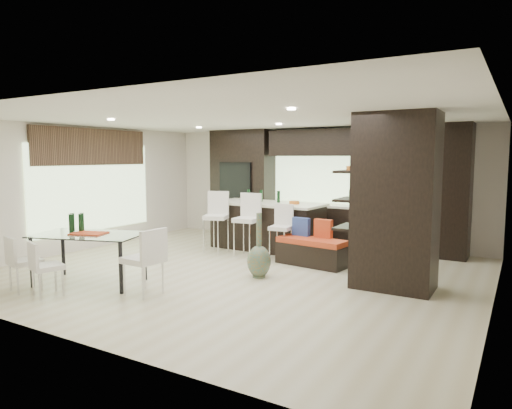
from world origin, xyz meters
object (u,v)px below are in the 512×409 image
Objects in this scene: stool_right at (281,238)px; kitchen_island at (267,226)px; chair_near at (47,271)px; chair_end at (143,264)px; floor_vase at (259,245)px; dining_table at (90,259)px; stool_left at (216,228)px; stool_mid at (247,231)px; bench at (312,252)px; chair_far at (25,265)px.

kitchen_island is at bearing 125.82° from stool_right.
chair_near is 0.82× the size of chair_end.
dining_table is at bearing -141.65° from floor_vase.
kitchen_island is 4.02m from dining_table.
dining_table is (-0.34, -3.00, -0.12)m from stool_left.
dining_table is (-1.11, -3.00, -0.12)m from stool_mid.
kitchen_island is 2.81× the size of stool_right.
chair_near is (0.00, -0.76, -0.03)m from dining_table.
chair_end is (0.06, -3.00, -0.06)m from stool_mid.
stool_right is at bearing -19.01° from stool_left.
floor_vase is at bearing -26.77° from chair_end.
chair_near is (-2.57, -3.71, 0.12)m from bench.
stool_left reaches higher than bench.
stool_mid is at bearing 91.74° from chair_near.
stool_right reaches higher than chair_far.
stool_mid reaches higher than chair_near.
kitchen_island is at bearing 94.69° from chair_near.
stool_mid is at bearing 4.39° from chair_end.
stool_right is 4.23m from chair_near.
stool_left is 2.25m from bench.
dining_table is at bearing -123.58° from bench.
chair_far is 1.86m from chair_end.
kitchen_island is at bearing 115.76° from floor_vase.
kitchen_island is 1.89× the size of bench.
stool_mid is 1.13× the size of chair_end.
floor_vase is at bearing 56.58° from chair_far.
chair_end is (1.17, 0.00, 0.05)m from dining_table.
stool_right reaches higher than dining_table.
chair_far is at bearing 117.45° from chair_end.
stool_mid reaches higher than dining_table.
stool_right is (1.53, 0.04, -0.08)m from stool_left.
chair_far is (-2.68, -2.47, -0.16)m from floor_vase.
stool_mid is 1.49m from bench.
kitchen_island is 1.74m from bench.
stool_left is at bearing 174.50° from stool_right.
kitchen_island is 1.14m from stool_right.
chair_near is 1.40m from chair_end.
stool_left is 1.01× the size of stool_mid.
chair_near is at bearing 14.80° from chair_far.
floor_vase reaches higher than chair_end.
floor_vase is at bearing -55.91° from stool_left.
chair_far is (-0.87, -3.76, -0.13)m from stool_left.
chair_far is at bearing -129.09° from stool_right.
kitchen_island is at bearing 84.47° from stool_mid.
chair_far is (-0.53, -0.77, -0.01)m from dining_table.
stool_left reaches higher than stool_right.
stool_right is (0.77, -0.83, -0.08)m from kitchen_island.
floor_vase is (0.28, -1.33, 0.10)m from stool_right.
floor_vase reaches higher than stool_left.
bench is 1.35m from floor_vase.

